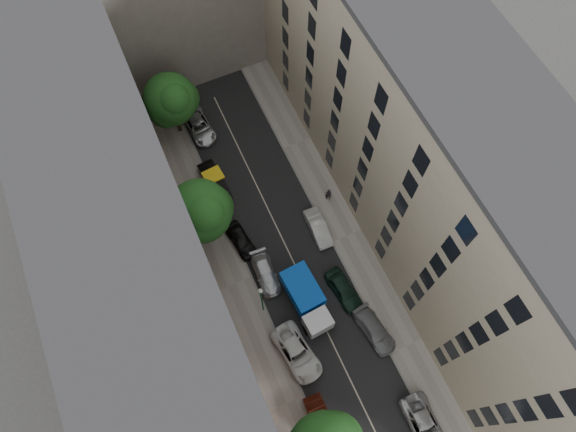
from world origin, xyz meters
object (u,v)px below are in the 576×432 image
car_left_2 (297,353)px  car_left_4 (241,240)px  car_right_1 (374,330)px  car_left_1 (321,422)px  car_left_3 (265,273)px  tarp_truck (307,299)px  car_left_5 (215,181)px  car_right_2 (344,290)px  car_right_3 (318,228)px  pedestrian (328,194)px  tree_mid (202,213)px  lamp_post (261,298)px  car_right_0 (425,426)px  tree_far (172,101)px  car_left_6 (199,126)px

car_left_2 → car_left_4: car_left_2 is taller
car_right_1 → car_left_4: bearing=112.1°
car_left_1 → car_left_2: size_ratio=0.80×
car_left_3 → car_left_4: car_left_4 is taller
tarp_truck → car_left_5: 14.54m
car_left_2 → car_right_2: size_ratio=1.24×
car_left_5 → car_right_3: car_left_5 is taller
car_right_3 → car_left_5: bearing=131.5°
car_left_2 → car_right_3: 11.43m
car_left_4 → car_right_1: bearing=-67.2°
car_right_3 → car_left_1: bearing=-112.9°
car_left_1 → pedestrian: bearing=64.2°
tree_mid → lamp_post: size_ratio=1.46×
car_left_1 → car_left_5: (-0.00, 23.39, 0.06)m
car_left_2 → car_right_0: (6.76, -9.20, -0.03)m
car_right_1 → pedestrian: 13.14m
tree_mid → lamp_post: (1.78, -8.08, -1.97)m
car_right_0 → car_right_2: car_right_2 is taller
car_left_4 → car_right_1: size_ratio=0.89×
tarp_truck → car_left_3: (-2.20, 3.81, -0.86)m
tarp_truck → tree_mid: tree_mid is taller
car_left_3 → car_left_4: size_ratio=1.09×
car_left_2 → car_right_3: size_ratio=1.31×
car_right_0 → car_right_3: car_right_0 is taller
tarp_truck → tree_mid: size_ratio=0.70×
car_right_1 → tree_far: 27.55m
car_right_0 → tree_far: bearing=105.9°
car_left_1 → car_left_5: 23.39m
car_left_6 → car_right_1: bearing=-80.4°
car_left_4 → tree_far: 14.46m
car_left_5 → car_left_6: bearing=78.0°
car_left_1 → tarp_truck: bearing=73.8°
car_left_1 → car_right_1: car_left_1 is taller
tarp_truck → car_left_1: (-3.00, -9.18, -0.80)m
car_left_4 → tree_mid: 5.84m
car_left_3 → lamp_post: 4.46m
car_left_5 → car_right_3: (6.94, -8.39, -0.09)m
car_right_0 → lamp_post: size_ratio=0.85×
car_left_1 → tree_mid: tree_mid is taller
car_left_4 → car_left_2: bearing=-95.5°
tarp_truck → car_left_6: tarp_truck is taller
tarp_truck → car_left_5: (-3.00, 14.21, -0.74)m
tarp_truck → car_left_3: tarp_truck is taller
car_left_1 → car_left_2: car_left_2 is taller
tarp_truck → car_right_2: size_ratio=1.42×
car_left_2 → car_right_3: bearing=47.4°
car_left_2 → tarp_truck: bearing=46.5°
car_left_6 → car_right_1: 26.19m
car_left_1 → car_left_6: size_ratio=0.86×
car_right_3 → tree_far: size_ratio=0.54×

